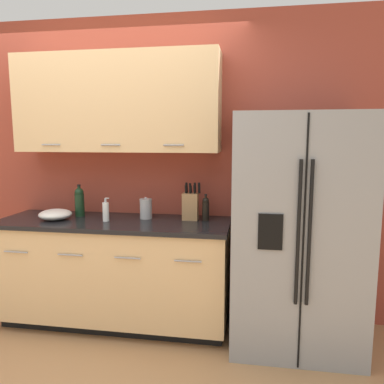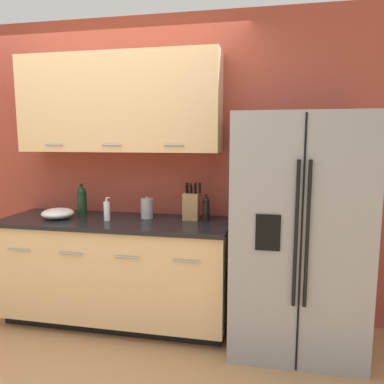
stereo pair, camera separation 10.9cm
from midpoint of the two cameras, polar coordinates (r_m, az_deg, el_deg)
name	(u,v)px [view 1 (the left image)]	position (r m, az deg, el deg)	size (l,w,h in m)	color
wall_back	(110,153)	(3.43, -13.33, 5.84)	(10.00, 0.39, 2.60)	#993D2D
counter_unit	(115,271)	(3.30, -12.59, -11.72)	(1.92, 0.64, 0.90)	black
refrigerator	(297,232)	(2.91, 14.63, -5.95)	(0.94, 0.77, 1.74)	gray
knife_block	(191,205)	(3.09, -1.24, -2.05)	(0.14, 0.10, 0.31)	#A87A4C
wine_bottle	(80,201)	(3.39, -17.66, -1.36)	(0.08, 0.08, 0.28)	black
soap_dispenser	(106,211)	(3.13, -13.98, -2.89)	(0.06, 0.05, 0.19)	white
oil_bottle	(206,208)	(3.06, 1.07, -2.51)	(0.06, 0.06, 0.22)	black
steel_canister	(146,209)	(3.17, -8.02, -2.52)	(0.10, 0.10, 0.18)	#A3A3A5
mixing_bowl	(55,214)	(3.33, -21.00, -3.21)	(0.27, 0.27, 0.09)	white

